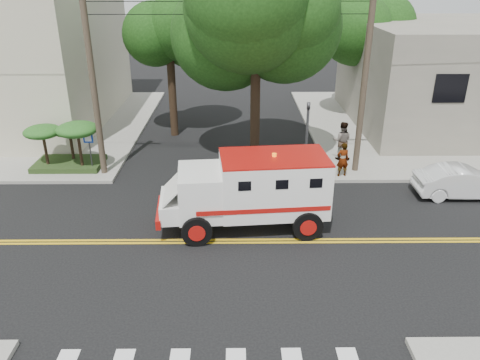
{
  "coord_description": "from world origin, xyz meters",
  "views": [
    {
      "loc": [
        0.62,
        -14.35,
        8.81
      ],
      "look_at": [
        0.77,
        1.79,
        1.6
      ],
      "focal_mm": 35.0,
      "sensor_mm": 36.0,
      "label": 1
    }
  ],
  "objects_px": {
    "armored_truck": "(252,188)",
    "pedestrian_a": "(343,160)",
    "parked_sedan": "(463,182)",
    "pedestrian_b": "(342,141)"
  },
  "relations": [
    {
      "from": "armored_truck",
      "to": "pedestrian_b",
      "type": "distance_m",
      "value": 8.07
    },
    {
      "from": "parked_sedan",
      "to": "pedestrian_a",
      "type": "height_order",
      "value": "pedestrian_a"
    },
    {
      "from": "parked_sedan",
      "to": "pedestrian_a",
      "type": "xyz_separation_m",
      "value": [
        -4.75,
        1.9,
        0.29
      ]
    },
    {
      "from": "pedestrian_b",
      "to": "parked_sedan",
      "type": "bearing_deg",
      "value": 150.67
    },
    {
      "from": "pedestrian_a",
      "to": "pedestrian_b",
      "type": "bearing_deg",
      "value": -110.83
    },
    {
      "from": "parked_sedan",
      "to": "pedestrian_b",
      "type": "relative_size",
      "value": 2.07
    },
    {
      "from": "parked_sedan",
      "to": "pedestrian_b",
      "type": "xyz_separation_m",
      "value": [
        -4.36,
        4.02,
        0.46
      ]
    },
    {
      "from": "armored_truck",
      "to": "pedestrian_a",
      "type": "bearing_deg",
      "value": 40.62
    },
    {
      "from": "parked_sedan",
      "to": "pedestrian_b",
      "type": "distance_m",
      "value": 5.94
    },
    {
      "from": "armored_truck",
      "to": "pedestrian_a",
      "type": "height_order",
      "value": "armored_truck"
    }
  ]
}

